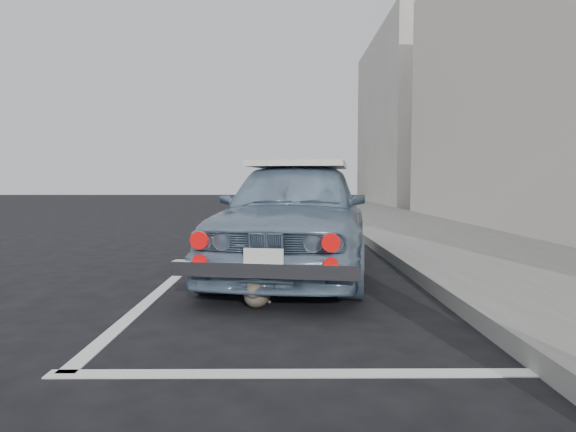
% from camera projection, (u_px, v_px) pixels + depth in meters
% --- Properties ---
extents(ground, '(80.00, 80.00, 0.00)m').
position_uv_depth(ground, '(231.00, 345.00, 3.26)').
color(ground, black).
rests_on(ground, ground).
extents(sidewalk, '(2.80, 40.00, 0.15)m').
position_uv_depth(sidewalk, '(543.00, 276.00, 5.27)').
color(sidewalk, slate).
rests_on(sidewalk, ground).
extents(building_far, '(3.50, 10.00, 8.00)m').
position_uv_depth(building_far, '(410.00, 122.00, 22.97)').
color(building_far, '#B1ABA0').
rests_on(building_far, ground).
extents(pline_rear, '(3.00, 0.12, 0.01)m').
position_uv_depth(pline_rear, '(309.00, 374.00, 2.76)').
color(pline_rear, silver).
rests_on(pline_rear, ground).
extents(pline_front, '(3.00, 0.12, 0.01)m').
position_uv_depth(pline_front, '(292.00, 237.00, 9.74)').
color(pline_front, silver).
rests_on(pline_front, ground).
extents(pline_side, '(0.12, 7.00, 0.01)m').
position_uv_depth(pline_side, '(188.00, 267.00, 6.24)').
color(pline_side, silver).
rests_on(pline_side, ground).
extents(retro_coupe, '(2.28, 4.33, 1.41)m').
position_uv_depth(retro_coupe, '(297.00, 214.00, 5.92)').
color(retro_coupe, '#738EA8').
rests_on(retro_coupe, ground).
extents(cat, '(0.27, 0.52, 0.28)m').
position_uv_depth(cat, '(257.00, 293.00, 4.23)').
color(cat, '#64584C').
rests_on(cat, ground).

